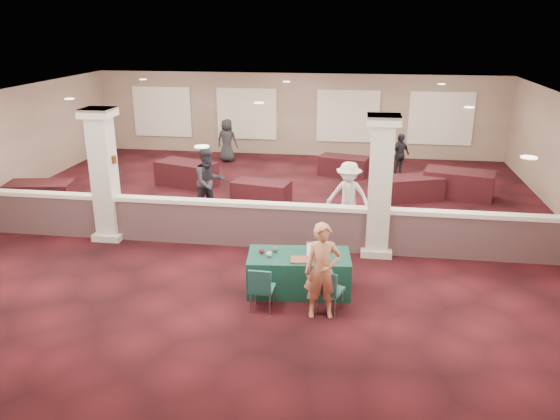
# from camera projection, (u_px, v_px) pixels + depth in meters

# --- Properties ---
(ground) EXTENTS (16.00, 16.00, 0.00)m
(ground) POSITION_uv_depth(u_px,v_px,m) (260.00, 224.00, 14.48)
(ground) COLOR #421016
(ground) RESTS_ON ground
(wall_back) EXTENTS (16.00, 0.04, 3.20)m
(wall_back) POSITION_uv_depth(u_px,v_px,m) (297.00, 115.00, 21.42)
(wall_back) COLOR #84695B
(wall_back) RESTS_ON ground
(wall_front) EXTENTS (16.00, 0.04, 3.20)m
(wall_front) POSITION_uv_depth(u_px,v_px,m) (137.00, 332.00, 6.48)
(wall_front) COLOR #84695B
(wall_front) RESTS_ON ground
(ceiling) EXTENTS (16.00, 16.00, 0.02)m
(ceiling) POSITION_uv_depth(u_px,v_px,m) (259.00, 102.00, 13.43)
(ceiling) COLOR silver
(ceiling) RESTS_ON wall_back
(partition_wall) EXTENTS (15.60, 0.28, 1.10)m
(partition_wall) POSITION_uv_depth(u_px,v_px,m) (249.00, 223.00, 12.89)
(partition_wall) COLOR brown
(partition_wall) RESTS_ON ground
(column_left) EXTENTS (0.72, 0.72, 3.20)m
(column_left) POSITION_uv_depth(u_px,v_px,m) (104.00, 174.00, 13.02)
(column_left) COLOR silver
(column_left) RESTS_ON ground
(column_right) EXTENTS (0.72, 0.72, 3.20)m
(column_right) POSITION_uv_depth(u_px,v_px,m) (380.00, 185.00, 12.12)
(column_right) COLOR silver
(column_right) RESTS_ON ground
(sconce_left) EXTENTS (0.12, 0.12, 0.18)m
(sconce_left) POSITION_uv_depth(u_px,v_px,m) (92.00, 159.00, 12.94)
(sconce_left) COLOR brown
(sconce_left) RESTS_ON column_left
(sconce_right) EXTENTS (0.12, 0.12, 0.18)m
(sconce_right) POSITION_uv_depth(u_px,v_px,m) (114.00, 159.00, 12.87)
(sconce_right) COLOR brown
(sconce_right) RESTS_ON column_left
(near_table) EXTENTS (2.09, 1.21, 0.77)m
(near_table) POSITION_uv_depth(u_px,v_px,m) (299.00, 273.00, 10.78)
(near_table) COLOR #0F392B
(near_table) RESTS_ON ground
(conf_chair_main) EXTENTS (0.55, 0.55, 0.86)m
(conf_chair_main) POSITION_uv_depth(u_px,v_px,m) (329.00, 288.00, 9.91)
(conf_chair_main) COLOR #1D5653
(conf_chair_main) RESTS_ON ground
(conf_chair_side) EXTENTS (0.45, 0.46, 0.88)m
(conf_chair_side) POSITION_uv_depth(u_px,v_px,m) (261.00, 286.00, 9.94)
(conf_chair_side) COLOR #1D5653
(conf_chair_side) RESTS_ON ground
(woman) EXTENTS (0.70, 0.52, 1.78)m
(woman) POSITION_uv_depth(u_px,v_px,m) (322.00, 271.00, 9.68)
(woman) COLOR #DC815F
(woman) RESTS_ON ground
(far_table_front_left) EXTENTS (1.96, 1.22, 0.74)m
(far_table_front_left) POSITION_uv_depth(u_px,v_px,m) (41.00, 195.00, 15.67)
(far_table_front_left) COLOR black
(far_table_front_left) RESTS_ON ground
(far_table_front_center) EXTENTS (1.77, 1.11, 0.67)m
(far_table_front_center) POSITION_uv_depth(u_px,v_px,m) (261.00, 192.00, 15.99)
(far_table_front_center) COLOR black
(far_table_front_center) RESTS_ON ground
(far_table_front_right) EXTENTS (1.92, 1.40, 0.70)m
(far_table_front_right) POSITION_uv_depth(u_px,v_px,m) (412.00, 188.00, 16.35)
(far_table_front_right) COLOR black
(far_table_front_right) RESTS_ON ground
(far_table_back_left) EXTENTS (2.13, 1.55, 0.78)m
(far_table_back_left) POSITION_uv_depth(u_px,v_px,m) (187.00, 174.00, 17.76)
(far_table_back_left) COLOR black
(far_table_back_left) RESTS_ON ground
(far_table_back_center) EXTENTS (1.81, 1.20, 0.67)m
(far_table_back_center) POSITION_uv_depth(u_px,v_px,m) (344.00, 166.00, 18.91)
(far_table_back_center) COLOR black
(far_table_back_center) RESTS_ON ground
(far_table_back_right) EXTENTS (2.20, 1.49, 0.82)m
(far_table_back_right) POSITION_uv_depth(u_px,v_px,m) (459.00, 184.00, 16.56)
(far_table_back_right) COLOR black
(far_table_back_right) RESTS_ON ground
(attendee_a) EXTENTS (1.01, 0.97, 1.89)m
(attendee_a) POSITION_uv_depth(u_px,v_px,m) (209.00, 182.00, 14.83)
(attendee_a) COLOR black
(attendee_a) RESTS_ON ground
(attendee_b) EXTENTS (1.22, 0.75, 1.77)m
(attendee_b) POSITION_uv_depth(u_px,v_px,m) (348.00, 196.00, 13.87)
(attendee_b) COLOR silver
(attendee_b) RESTS_ON ground
(attendee_c) EXTENTS (0.93, 0.90, 1.50)m
(attendee_c) POSITION_uv_depth(u_px,v_px,m) (399.00, 155.00, 18.67)
(attendee_c) COLOR black
(attendee_c) RESTS_ON ground
(attendee_d) EXTENTS (0.85, 0.54, 1.62)m
(attendee_d) POSITION_uv_depth(u_px,v_px,m) (227.00, 141.00, 20.62)
(attendee_d) COLOR black
(attendee_d) RESTS_ON ground
(laptop_base) EXTENTS (0.37, 0.28, 0.02)m
(laptop_base) POSITION_uv_depth(u_px,v_px,m) (315.00, 256.00, 10.59)
(laptop_base) COLOR silver
(laptop_base) RESTS_ON near_table
(laptop_screen) EXTENTS (0.35, 0.05, 0.23)m
(laptop_screen) POSITION_uv_depth(u_px,v_px,m) (315.00, 248.00, 10.66)
(laptop_screen) COLOR silver
(laptop_screen) RESTS_ON near_table
(screen_glow) EXTENTS (0.31, 0.04, 0.20)m
(screen_glow) POSITION_uv_depth(u_px,v_px,m) (315.00, 248.00, 10.66)
(screen_glow) COLOR silver
(screen_glow) RESTS_ON near_table
(knitting) EXTENTS (0.45, 0.36, 0.03)m
(knitting) POSITION_uv_depth(u_px,v_px,m) (302.00, 260.00, 10.40)
(knitting) COLOR #BA431D
(knitting) RESTS_ON near_table
(yarn_cream) EXTENTS (0.12, 0.12, 0.12)m
(yarn_cream) POSITION_uv_depth(u_px,v_px,m) (269.00, 254.00, 10.56)
(yarn_cream) COLOR beige
(yarn_cream) RESTS_ON near_table
(yarn_red) EXTENTS (0.11, 0.11, 0.11)m
(yarn_red) POSITION_uv_depth(u_px,v_px,m) (262.00, 251.00, 10.71)
(yarn_red) COLOR maroon
(yarn_red) RESTS_ON near_table
(yarn_grey) EXTENTS (0.11, 0.11, 0.11)m
(yarn_grey) POSITION_uv_depth(u_px,v_px,m) (275.00, 250.00, 10.77)
(yarn_grey) COLOR #4A4A4F
(yarn_grey) RESTS_ON near_table
(scissors) EXTENTS (0.13, 0.05, 0.01)m
(scissors) POSITION_uv_depth(u_px,v_px,m) (335.00, 262.00, 10.35)
(scissors) COLOR red
(scissors) RESTS_ON near_table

